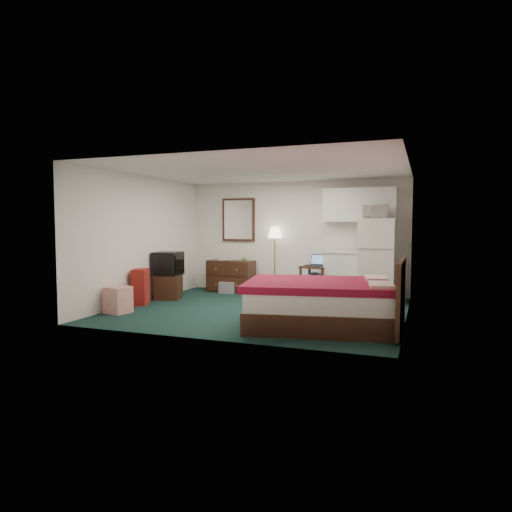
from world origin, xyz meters
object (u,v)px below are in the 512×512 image
at_px(tv_stand, 168,287).
at_px(suitcase, 140,287).
at_px(desk, 315,282).
at_px(floor_lamp, 275,260).
at_px(kitchen_counter, 347,276).
at_px(bed, 320,304).
at_px(fridge, 376,261).
at_px(dresser, 231,276).

bearing_deg(tv_stand, suitcase, -117.95).
xyz_separation_m(desk, tv_stand, (-2.83, -1.17, -0.09)).
height_order(floor_lamp, kitchen_counter, floor_lamp).
relative_size(desk, tv_stand, 1.27).
relative_size(floor_lamp, tv_stand, 2.79).
relative_size(floor_lamp, bed, 0.70).
relative_size(floor_lamp, desk, 2.20).
bearing_deg(kitchen_counter, floor_lamp, 166.90).
height_order(bed, tv_stand, bed).
xyz_separation_m(kitchen_counter, fridge, (0.61, -0.19, 0.35)).
distance_m(dresser, kitchen_counter, 2.65).
bearing_deg(desk, kitchen_counter, 19.96).
relative_size(dresser, tv_stand, 1.98).
bearing_deg(suitcase, dresser, 46.20).
xyz_separation_m(desk, bed, (0.67, -2.61, 0.00)).
distance_m(desk, kitchen_counter, 0.65).
height_order(floor_lamp, tv_stand, floor_lamp).
relative_size(desk, kitchen_counter, 0.71).
xyz_separation_m(floor_lamp, fridge, (2.27, -0.46, 0.08)).
bearing_deg(bed, tv_stand, 147.29).
bearing_deg(fridge, dresser, 172.75).
height_order(floor_lamp, desk, floor_lamp).
relative_size(kitchen_counter, tv_stand, 1.80).
distance_m(dresser, floor_lamp, 1.08).
xyz_separation_m(dresser, floor_lamp, (1.00, 0.17, 0.38)).
xyz_separation_m(kitchen_counter, suitcase, (-3.61, -2.06, -0.14)).
distance_m(bed, tv_stand, 3.79).
height_order(desk, bed, same).
distance_m(floor_lamp, suitcase, 3.07).
xyz_separation_m(fridge, tv_stand, (-4.07, -1.11, -0.58)).
bearing_deg(suitcase, kitchen_counter, 9.83).
distance_m(kitchen_counter, suitcase, 4.16).
relative_size(tv_stand, suitcase, 0.78).
xyz_separation_m(dresser, tv_stand, (-0.81, -1.40, -0.12)).
xyz_separation_m(dresser, fridge, (3.26, -0.29, 0.47)).
bearing_deg(kitchen_counter, suitcase, -153.90).
relative_size(dresser, floor_lamp, 0.71).
bearing_deg(fridge, kitchen_counter, 160.84).
bearing_deg(desk, fridge, 5.89).
bearing_deg(tv_stand, fridge, -1.75).
distance_m(dresser, fridge, 3.31).
height_order(dresser, kitchen_counter, kitchen_counter).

